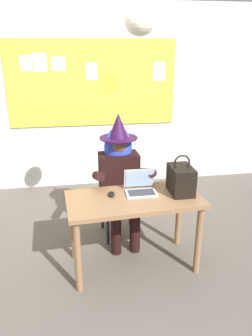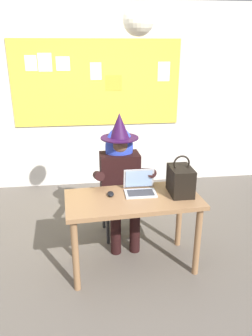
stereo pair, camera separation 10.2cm
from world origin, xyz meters
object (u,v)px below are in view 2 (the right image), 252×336
laptop (140,187)px  computer_mouse (111,194)px  chair_at_desk (119,191)px  handbag (181,180)px  person_costumed (121,172)px  desk_main (133,208)px

laptop → computer_mouse: bearing=-170.9°
chair_at_desk → handbag: size_ratio=2.39×
person_costumed → computer_mouse: (-0.15, -0.48, -0.03)m
desk_main → chair_at_desk: (-0.06, 0.66, -0.12)m
desk_main → computer_mouse: computer_mouse is taller
person_costumed → laptop: (0.13, -0.44, 0.00)m
person_costumed → handbag: size_ratio=3.73×
computer_mouse → person_costumed: bearing=72.7°
chair_at_desk → laptop: laptop is taller
chair_at_desk → person_costumed: (0.01, -0.12, 0.28)m
computer_mouse → handbag: (0.65, -0.03, 0.12)m
desk_main → laptop: laptop is taller
chair_at_desk → laptop: bearing=10.7°
chair_at_desk → computer_mouse: (-0.14, -0.60, 0.25)m
desk_main → handbag: handbag is taller
computer_mouse → handbag: 0.66m
desk_main → chair_at_desk: bearing=95.3°
desk_main → person_costumed: size_ratio=0.91×
desk_main → person_costumed: 0.57m
chair_at_desk → computer_mouse: size_ratio=8.67×
computer_mouse → handbag: bearing=-3.2°
person_costumed → handbag: 0.72m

